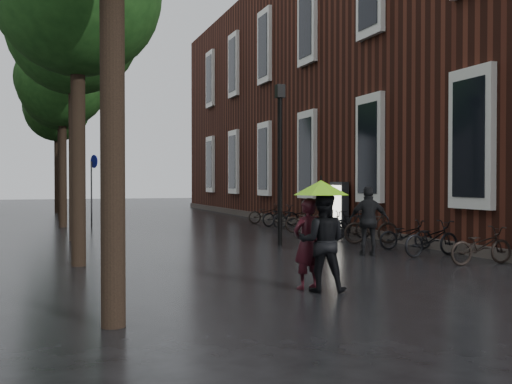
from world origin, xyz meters
name	(u,v)px	position (x,y,z in m)	size (l,w,h in m)	color
ground	(418,320)	(0.00, 0.00, 0.00)	(120.00, 120.00, 0.00)	black
brick_building	(366,100)	(10.47, 19.46, 5.99)	(10.20, 33.20, 12.00)	#38160F
street_trees	(67,59)	(-3.99, 15.91, 6.34)	(4.33, 34.03, 8.91)	black
person_burgundy	(307,243)	(-0.45, 2.68, 0.80)	(0.59, 0.39, 1.61)	black
person_black	(322,242)	(-0.31, 2.35, 0.86)	(0.84, 0.65, 1.72)	black
lime_umbrella	(321,188)	(-0.29, 2.46, 1.80)	(1.01, 1.01, 1.50)	black
pedestrian_walking	(369,221)	(3.02, 6.46, 0.89)	(1.04, 0.43, 1.78)	black
parked_bicycles	(335,224)	(4.57, 11.35, 0.45)	(2.03, 14.70, 1.02)	black
ad_lightbox	(339,208)	(5.31, 12.49, 0.95)	(0.29, 1.25, 1.88)	black
lamp_post	(280,148)	(1.77, 9.45, 2.89)	(0.24, 0.24, 4.76)	black
cycle_sign	(93,179)	(-2.90, 18.50, 1.98)	(0.16, 0.54, 3.00)	#262628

